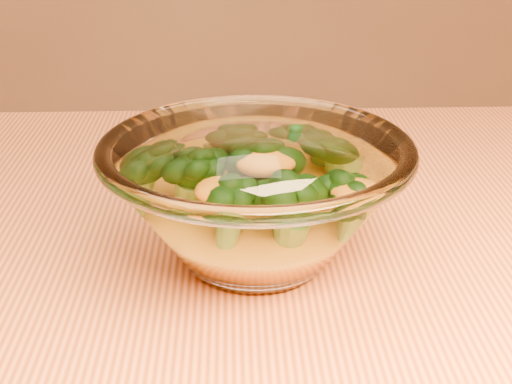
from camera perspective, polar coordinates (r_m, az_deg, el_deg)
glass_bowl at (r=0.46m, az=0.00°, el=-0.49°), size 0.20×0.20×0.09m
cheese_sauce at (r=0.47m, az=0.00°, el=-2.57°), size 0.12×0.12×0.03m
broccoli_heap at (r=0.47m, az=0.28°, el=0.85°), size 0.14×0.12×0.05m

